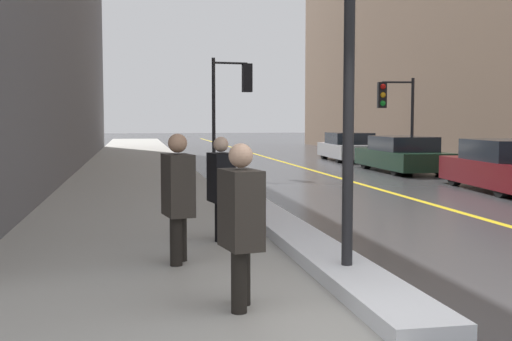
{
  "coord_description": "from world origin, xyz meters",
  "views": [
    {
      "loc": [
        -2.05,
        -4.73,
        1.76
      ],
      "look_at": [
        -0.4,
        4.0,
        1.05
      ],
      "focal_mm": 45.0,
      "sensor_mm": 36.0,
      "label": 1
    }
  ],
  "objects_px": {
    "pedestrian_with_shoulder_bag": "(221,183)",
    "traffic_light_near": "(234,91)",
    "parked_car_silver": "(349,147)",
    "lamp_post": "(349,41)",
    "traffic_light_far": "(393,104)",
    "parked_car_maroon": "(506,167)",
    "pedestrian_in_glasses": "(241,218)",
    "pedestrian_nearside": "(178,192)",
    "parked_car_dark_green": "(401,155)"
  },
  "relations": [
    {
      "from": "pedestrian_with_shoulder_bag",
      "to": "traffic_light_near",
      "type": "bearing_deg",
      "value": 159.42
    },
    {
      "from": "pedestrian_with_shoulder_bag",
      "to": "parked_car_silver",
      "type": "height_order",
      "value": "pedestrian_with_shoulder_bag"
    },
    {
      "from": "lamp_post",
      "to": "parked_car_silver",
      "type": "relative_size",
      "value": 0.97
    },
    {
      "from": "traffic_light_far",
      "to": "lamp_post",
      "type": "bearing_deg",
      "value": 71.75
    },
    {
      "from": "pedestrian_with_shoulder_bag",
      "to": "parked_car_maroon",
      "type": "xyz_separation_m",
      "value": [
        7.79,
        5.18,
        -0.24
      ]
    },
    {
      "from": "pedestrian_in_glasses",
      "to": "pedestrian_with_shoulder_bag",
      "type": "relative_size",
      "value": 1.02
    },
    {
      "from": "parked_car_maroon",
      "to": "parked_car_silver",
      "type": "relative_size",
      "value": 1.02
    },
    {
      "from": "traffic_light_far",
      "to": "parked_car_silver",
      "type": "relative_size",
      "value": 0.73
    },
    {
      "from": "traffic_light_near",
      "to": "pedestrian_nearside",
      "type": "xyz_separation_m",
      "value": [
        -2.61,
        -12.42,
        -1.77
      ]
    },
    {
      "from": "pedestrian_with_shoulder_bag",
      "to": "parked_car_dark_green",
      "type": "distance_m",
      "value": 13.54
    },
    {
      "from": "parked_car_silver",
      "to": "pedestrian_nearside",
      "type": "bearing_deg",
      "value": 158.67
    },
    {
      "from": "pedestrian_in_glasses",
      "to": "pedestrian_with_shoulder_bag",
      "type": "bearing_deg",
      "value": 164.75
    },
    {
      "from": "pedestrian_nearside",
      "to": "parked_car_silver",
      "type": "bearing_deg",
      "value": 144.6
    },
    {
      "from": "traffic_light_near",
      "to": "traffic_light_far",
      "type": "xyz_separation_m",
      "value": [
        5.78,
        1.11,
        -0.35
      ]
    },
    {
      "from": "lamp_post",
      "to": "parked_car_silver",
      "type": "xyz_separation_m",
      "value": [
        6.78,
        19.72,
        -2.02
      ]
    },
    {
      "from": "traffic_light_far",
      "to": "pedestrian_nearside",
      "type": "xyz_separation_m",
      "value": [
        -8.39,
        -13.53,
        -1.42
      ]
    },
    {
      "from": "pedestrian_with_shoulder_bag",
      "to": "parked_car_dark_green",
      "type": "xyz_separation_m",
      "value": [
        7.64,
        11.18,
        -0.27
      ]
    },
    {
      "from": "lamp_post",
      "to": "traffic_light_near",
      "type": "relative_size",
      "value": 1.15
    },
    {
      "from": "lamp_post",
      "to": "parked_car_dark_green",
      "type": "xyz_separation_m",
      "value": [
        6.59,
        13.73,
        -2.02
      ]
    },
    {
      "from": "traffic_light_near",
      "to": "traffic_light_far",
      "type": "distance_m",
      "value": 5.9
    },
    {
      "from": "traffic_light_near",
      "to": "parked_car_dark_green",
      "type": "bearing_deg",
      "value": -5.65
    },
    {
      "from": "traffic_light_far",
      "to": "parked_car_maroon",
      "type": "relative_size",
      "value": 0.72
    },
    {
      "from": "pedestrian_in_glasses",
      "to": "parked_car_maroon",
      "type": "bearing_deg",
      "value": 126.1
    },
    {
      "from": "pedestrian_nearside",
      "to": "parked_car_dark_green",
      "type": "bearing_deg",
      "value": 135.71
    },
    {
      "from": "traffic_light_near",
      "to": "pedestrian_in_glasses",
      "type": "height_order",
      "value": "traffic_light_near"
    },
    {
      "from": "lamp_post",
      "to": "traffic_light_far",
      "type": "bearing_deg",
      "value": 65.63
    },
    {
      "from": "lamp_post",
      "to": "parked_car_maroon",
      "type": "relative_size",
      "value": 0.95
    },
    {
      "from": "traffic_light_far",
      "to": "parked_car_silver",
      "type": "xyz_separation_m",
      "value": [
        0.14,
        5.06,
        -1.73
      ]
    },
    {
      "from": "traffic_light_near",
      "to": "pedestrian_nearside",
      "type": "distance_m",
      "value": 12.81
    },
    {
      "from": "traffic_light_far",
      "to": "parked_car_maroon",
      "type": "distance_m",
      "value": 7.14
    },
    {
      "from": "traffic_light_near",
      "to": "parked_car_silver",
      "type": "bearing_deg",
      "value": 38.79
    },
    {
      "from": "traffic_light_near",
      "to": "pedestrian_in_glasses",
      "type": "distance_m",
      "value": 14.69
    },
    {
      "from": "parked_car_dark_green",
      "to": "pedestrian_nearside",
      "type": "bearing_deg",
      "value": 147.9
    },
    {
      "from": "traffic_light_far",
      "to": "parked_car_dark_green",
      "type": "bearing_deg",
      "value": 93.25
    },
    {
      "from": "lamp_post",
      "to": "parked_car_maroon",
      "type": "distance_m",
      "value": 10.45
    },
    {
      "from": "pedestrian_nearside",
      "to": "parked_car_silver",
      "type": "distance_m",
      "value": 20.45
    },
    {
      "from": "parked_car_dark_green",
      "to": "pedestrian_with_shoulder_bag",
      "type": "bearing_deg",
      "value": 147.09
    },
    {
      "from": "lamp_post",
      "to": "pedestrian_in_glasses",
      "type": "relative_size",
      "value": 2.75
    },
    {
      "from": "lamp_post",
      "to": "parked_car_dark_green",
      "type": "relative_size",
      "value": 0.89
    },
    {
      "from": "parked_car_dark_green",
      "to": "parked_car_silver",
      "type": "height_order",
      "value": "parked_car_silver"
    },
    {
      "from": "traffic_light_near",
      "to": "pedestrian_with_shoulder_bag",
      "type": "distance_m",
      "value": 11.31
    },
    {
      "from": "traffic_light_near",
      "to": "pedestrian_nearside",
      "type": "bearing_deg",
      "value": -109.29
    },
    {
      "from": "parked_car_silver",
      "to": "pedestrian_in_glasses",
      "type": "bearing_deg",
      "value": 161.87
    },
    {
      "from": "lamp_post",
      "to": "traffic_light_far",
      "type": "xyz_separation_m",
      "value": [
        6.64,
        14.66,
        -0.28
      ]
    },
    {
      "from": "parked_car_dark_green",
      "to": "parked_car_maroon",
      "type": "bearing_deg",
      "value": -177.14
    },
    {
      "from": "pedestrian_with_shoulder_bag",
      "to": "parked_car_maroon",
      "type": "distance_m",
      "value": 9.36
    },
    {
      "from": "parked_car_dark_green",
      "to": "parked_car_silver",
      "type": "relative_size",
      "value": 1.09
    },
    {
      "from": "pedestrian_nearside",
      "to": "parked_car_dark_green",
      "type": "xyz_separation_m",
      "value": [
        8.35,
        12.59,
        -0.32
      ]
    },
    {
      "from": "lamp_post",
      "to": "pedestrian_with_shoulder_bag",
      "type": "relative_size",
      "value": 2.81
    },
    {
      "from": "traffic_light_far",
      "to": "pedestrian_in_glasses",
      "type": "xyz_separation_m",
      "value": [
        -7.96,
        -15.52,
        -1.45
      ]
    }
  ]
}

